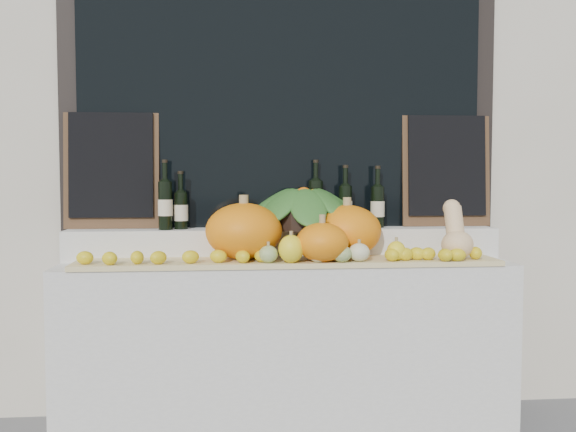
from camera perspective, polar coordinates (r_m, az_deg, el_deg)
The scene contains 18 objects.
storefront_facade at distance 4.12m, azimuth -1.09°, elevation 16.53°, with size 7.00×0.94×4.50m.
display_sill at distance 3.42m, azimuth -0.12°, elevation -11.38°, with size 2.30×0.55×0.88m, color silver.
rear_tier at distance 3.47m, azimuth -0.35°, elevation -2.41°, with size 2.30×0.25×0.16m, color silver.
straw_bedding at distance 3.21m, azimuth 0.08°, elevation -4.12°, with size 2.10×0.32×0.03m, color tan.
pumpkin_left at distance 3.22m, azimuth -3.95°, elevation -1.34°, with size 0.39×0.39×0.28m, color orange.
pumpkin_right at distance 3.34m, azimuth 5.26°, elevation -1.31°, with size 0.36×0.36×0.27m, color orange.
pumpkin_center at distance 3.12m, azimuth 3.06°, elevation -2.33°, with size 0.26×0.26×0.19m, color orange.
butternut_squash at distance 3.35m, azimuth 14.70°, elevation -1.63°, with size 0.16×0.21×0.30m.
decorative_gourds at distance 3.11m, azimuth 3.20°, elevation -3.17°, with size 0.73×0.15×0.16m.
lemon_heap at distance 3.09m, azimuth 0.28°, elevation -3.58°, with size 2.20×0.16×0.06m, color yellow, non-canonical shape.
produce_bowl at distance 3.45m, azimuth 1.40°, elevation 0.70°, with size 0.72×0.72×0.23m.
wine_bottle_far_left at distance 3.41m, azimuth -10.85°, elevation 1.00°, with size 0.08×0.08×0.37m.
wine_bottle_near_left at distance 3.45m, azimuth -9.50°, elevation 0.54°, with size 0.08×0.08×0.31m.
wine_bottle_tall at distance 3.51m, azimuth 2.48°, elevation 1.13°, with size 0.08×0.08×0.37m.
wine_bottle_near_right at distance 3.51m, azimuth 5.12°, elevation 0.90°, with size 0.08×0.08×0.34m.
wine_bottle_far_right at distance 3.54m, azimuth 7.96°, elevation 0.87°, with size 0.08×0.08×0.34m.
chalkboard_left at distance 3.55m, azimuth -15.43°, elevation 4.13°, with size 0.50×0.07×0.62m.
chalkboard_right at distance 3.71m, azimuth 13.90°, elevation 4.12°, with size 0.50×0.07×0.62m.
Camera 1 is at (-0.30, -1.76, 1.32)m, focal length 40.00 mm.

